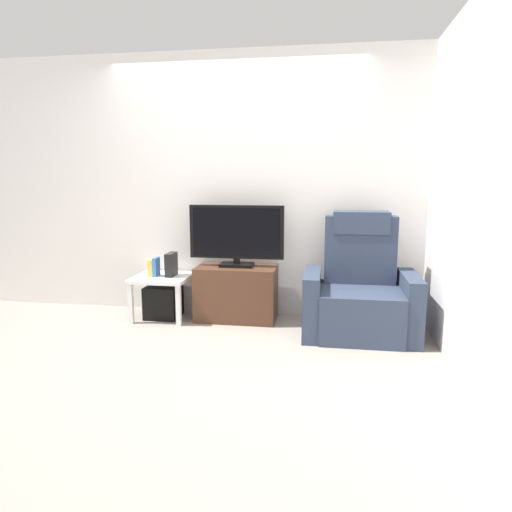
% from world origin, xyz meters
% --- Properties ---
extents(ground_plane, '(6.40, 6.40, 0.00)m').
position_xyz_m(ground_plane, '(0.00, 0.00, 0.00)').
color(ground_plane, gray).
extents(wall_back, '(6.40, 0.06, 2.60)m').
position_xyz_m(wall_back, '(0.00, 1.13, 1.30)').
color(wall_back, silver).
rests_on(wall_back, ground).
extents(wall_side, '(0.06, 4.48, 2.60)m').
position_xyz_m(wall_side, '(1.88, 0.00, 1.30)').
color(wall_side, silver).
rests_on(wall_side, ground).
extents(tv_stand, '(0.78, 0.43, 0.53)m').
position_xyz_m(tv_stand, '(0.05, 0.86, 0.27)').
color(tv_stand, '#4C2D1E').
rests_on(tv_stand, ground).
extents(television, '(0.92, 0.20, 0.60)m').
position_xyz_m(television, '(0.05, 0.87, 0.84)').
color(television, black).
rests_on(television, tv_stand).
extents(recliner_armchair, '(0.98, 0.78, 1.08)m').
position_xyz_m(recliner_armchair, '(1.22, 0.63, 0.37)').
color(recliner_armchair, '#2D384C').
rests_on(recliner_armchair, ground).
extents(side_table, '(0.54, 0.54, 0.42)m').
position_xyz_m(side_table, '(-0.69, 0.81, 0.36)').
color(side_table, white).
rests_on(side_table, ground).
extents(subwoofer_box, '(0.32, 0.32, 0.32)m').
position_xyz_m(subwoofer_box, '(-0.69, 0.81, 0.16)').
color(subwoofer_box, black).
rests_on(subwoofer_box, ground).
extents(book_leftmost, '(0.05, 0.11, 0.16)m').
position_xyz_m(book_leftmost, '(-0.79, 0.79, 0.51)').
color(book_leftmost, gold).
rests_on(book_leftmost, side_table).
extents(book_middle, '(0.04, 0.13, 0.18)m').
position_xyz_m(book_middle, '(-0.74, 0.79, 0.52)').
color(book_middle, '#3366B2').
rests_on(book_middle, side_table).
extents(game_console, '(0.07, 0.20, 0.23)m').
position_xyz_m(game_console, '(-0.60, 0.82, 0.54)').
color(game_console, black).
rests_on(game_console, side_table).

